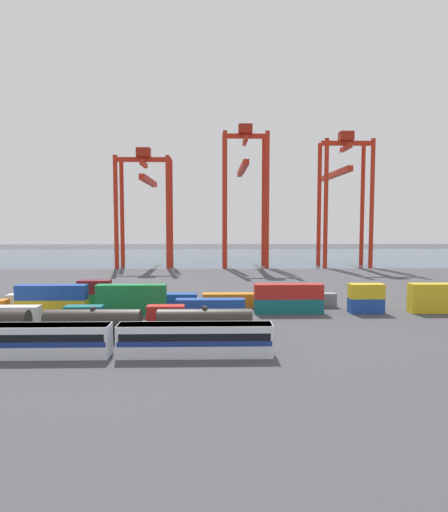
{
  "coord_description": "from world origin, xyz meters",
  "views": [
    {
      "loc": [
        8.9,
        -72.59,
        16.17
      ],
      "look_at": [
        11.51,
        38.88,
        7.58
      ],
      "focal_mm": 31.27,
      "sensor_mm": 36.0,
      "label": 1
    }
  ],
  "objects_px": {
    "shipping_container_3": "(166,313)",
    "shipping_container_17": "(95,301)",
    "gantry_crane_east": "(343,186)",
    "freight_tank_row": "(93,324)",
    "gantry_crane_central": "(244,182)",
    "shipping_container_10": "(288,306)",
    "shipping_container_21": "(304,300)",
    "shipping_container_12": "(366,306)",
    "gantry_crane_west": "(145,194)",
    "passenger_train": "(114,339)"
  },
  "relations": [
    {
      "from": "shipping_container_12",
      "to": "gantry_crane_central",
      "type": "height_order",
      "value": "gantry_crane_central"
    },
    {
      "from": "passenger_train",
      "to": "shipping_container_10",
      "type": "bearing_deg",
      "value": 44.54
    },
    {
      "from": "freight_tank_row",
      "to": "shipping_container_12",
      "type": "distance_m",
      "value": 46.89
    },
    {
      "from": "gantry_crane_west",
      "to": "gantry_crane_central",
      "type": "xyz_separation_m",
      "value": [
        35.79,
        0.71,
        4.43
      ]
    },
    {
      "from": "shipping_container_3",
      "to": "shipping_container_12",
      "type": "bearing_deg",
      "value": 9.68
    },
    {
      "from": "shipping_container_3",
      "to": "shipping_container_17",
      "type": "bearing_deg",
      "value": 140.89
    },
    {
      "from": "gantry_crane_east",
      "to": "passenger_train",
      "type": "bearing_deg",
      "value": -118.3
    },
    {
      "from": "shipping_container_3",
      "to": "gantry_crane_east",
      "type": "bearing_deg",
      "value": 58.85
    },
    {
      "from": "shipping_container_3",
      "to": "shipping_container_10",
      "type": "height_order",
      "value": "same"
    },
    {
      "from": "shipping_container_17",
      "to": "gantry_crane_central",
      "type": "xyz_separation_m",
      "value": [
        33.68,
        79.06,
        29.18
      ]
    },
    {
      "from": "shipping_container_12",
      "to": "shipping_container_17",
      "type": "distance_m",
      "value": 49.91
    },
    {
      "from": "gantry_crane_central",
      "to": "shipping_container_21",
      "type": "bearing_deg",
      "value": -85.68
    },
    {
      "from": "passenger_train",
      "to": "shipping_container_3",
      "type": "bearing_deg",
      "value": 77.53
    },
    {
      "from": "passenger_train",
      "to": "shipping_container_10",
      "type": "xyz_separation_m",
      "value": [
        25.24,
        24.84,
        -0.84
      ]
    },
    {
      "from": "shipping_container_12",
      "to": "shipping_container_17",
      "type": "bearing_deg",
      "value": 173.15
    },
    {
      "from": "shipping_container_10",
      "to": "shipping_container_12",
      "type": "distance_m",
      "value": 13.85
    },
    {
      "from": "passenger_train",
      "to": "freight_tank_row",
      "type": "relative_size",
      "value": 0.87
    },
    {
      "from": "shipping_container_3",
      "to": "shipping_container_21",
      "type": "relative_size",
      "value": 0.5
    },
    {
      "from": "shipping_container_10",
      "to": "shipping_container_21",
      "type": "xyz_separation_m",
      "value": [
        3.94,
        5.95,
        0.0
      ]
    },
    {
      "from": "shipping_container_12",
      "to": "gantry_crane_east",
      "type": "distance_m",
      "value": 91.38
    },
    {
      "from": "freight_tank_row",
      "to": "shipping_container_10",
      "type": "xyz_separation_m",
      "value": [
        29.86,
        16.97,
        -0.86
      ]
    },
    {
      "from": "shipping_container_3",
      "to": "shipping_container_10",
      "type": "xyz_separation_m",
      "value": [
        21.06,
        5.95,
        0.0
      ]
    },
    {
      "from": "shipping_container_3",
      "to": "freight_tank_row",
      "type": "bearing_deg",
      "value": -128.61
    },
    {
      "from": "shipping_container_12",
      "to": "gantry_crane_central",
      "type": "relative_size",
      "value": 0.12
    },
    {
      "from": "shipping_container_3",
      "to": "shipping_container_17",
      "type": "relative_size",
      "value": 1.0
    },
    {
      "from": "gantry_crane_east",
      "to": "shipping_container_17",
      "type": "bearing_deg",
      "value": -131.4
    },
    {
      "from": "shipping_container_10",
      "to": "gantry_crane_central",
      "type": "distance_m",
      "value": 89.91
    },
    {
      "from": "shipping_container_17",
      "to": "gantry_crane_east",
      "type": "relative_size",
      "value": 0.13
    },
    {
      "from": "gantry_crane_central",
      "to": "shipping_container_12",
      "type": "bearing_deg",
      "value": -79.43
    },
    {
      "from": "freight_tank_row",
      "to": "gantry_crane_west",
      "type": "xyz_separation_m",
      "value": [
        -7.96,
        101.28,
        23.88
      ]
    },
    {
      "from": "gantry_crane_central",
      "to": "shipping_container_10",
      "type": "bearing_deg",
      "value": -88.63
    },
    {
      "from": "freight_tank_row",
      "to": "gantry_crane_west",
      "type": "distance_m",
      "value": 104.36
    },
    {
      "from": "shipping_container_12",
      "to": "gantry_crane_central",
      "type": "distance_m",
      "value": 91.27
    },
    {
      "from": "gantry_crane_central",
      "to": "passenger_train",
      "type": "bearing_deg",
      "value": -101.93
    },
    {
      "from": "shipping_container_12",
      "to": "shipping_container_21",
      "type": "distance_m",
      "value": 11.55
    },
    {
      "from": "shipping_container_10",
      "to": "shipping_container_21",
      "type": "distance_m",
      "value": 7.14
    },
    {
      "from": "shipping_container_12",
      "to": "freight_tank_row",
      "type": "bearing_deg",
      "value": -158.78
    },
    {
      "from": "shipping_container_21",
      "to": "gantry_crane_east",
      "type": "relative_size",
      "value": 0.25
    },
    {
      "from": "freight_tank_row",
      "to": "shipping_container_3",
      "type": "distance_m",
      "value": 14.12
    },
    {
      "from": "shipping_container_12",
      "to": "gantry_crane_west",
      "type": "bearing_deg",
      "value": 121.5
    },
    {
      "from": "passenger_train",
      "to": "gantry_crane_east",
      "type": "distance_m",
      "value": 127.34
    },
    {
      "from": "passenger_train",
      "to": "shipping_container_10",
      "type": "relative_size",
      "value": 3.15
    },
    {
      "from": "freight_tank_row",
      "to": "gantry_crane_central",
      "type": "distance_m",
      "value": 109.44
    },
    {
      "from": "shipping_container_17",
      "to": "gantry_crane_central",
      "type": "bearing_deg",
      "value": 66.93
    },
    {
      "from": "shipping_container_3",
      "to": "gantry_crane_central",
      "type": "relative_size",
      "value": 0.12
    },
    {
      "from": "shipping_container_12",
      "to": "gantry_crane_west",
      "type": "height_order",
      "value": "gantry_crane_west"
    },
    {
      "from": "gantry_crane_east",
      "to": "gantry_crane_west",
      "type": "bearing_deg",
      "value": -179.65
    },
    {
      "from": "freight_tank_row",
      "to": "gantry_crane_central",
      "type": "bearing_deg",
      "value": 74.74
    },
    {
      "from": "shipping_container_12",
      "to": "passenger_train",
      "type": "bearing_deg",
      "value": -147.56
    },
    {
      "from": "shipping_container_3",
      "to": "shipping_container_21",
      "type": "height_order",
      "value": "same"
    }
  ]
}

